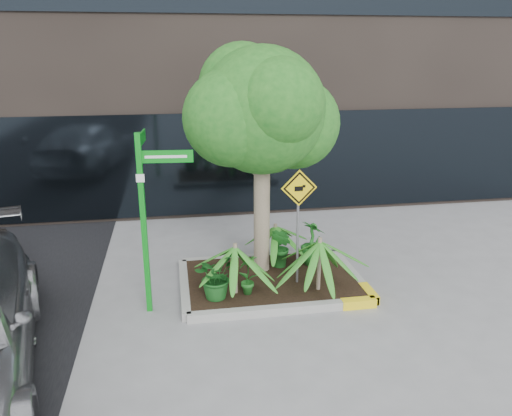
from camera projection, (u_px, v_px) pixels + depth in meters
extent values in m
plane|color=gray|center=(263.00, 293.00, 9.00)|extent=(80.00, 80.00, 0.00)
cube|color=#9E9E99|center=(260.00, 258.00, 10.33)|extent=(3.20, 0.15, 0.15)
cube|color=#9E9E99|center=(284.00, 310.00, 8.26)|extent=(3.20, 0.15, 0.15)
cube|color=#9E9E99|center=(184.00, 287.00, 9.04)|extent=(0.15, 2.20, 0.15)
cube|color=#9E9E99|center=(353.00, 275.00, 9.55)|extent=(0.15, 2.20, 0.15)
cube|color=yellow|center=(359.00, 303.00, 8.47)|extent=(0.60, 0.17, 0.15)
cube|color=black|center=(271.00, 279.00, 9.28)|extent=(3.05, 2.05, 0.06)
cylinder|color=gray|center=(262.00, 207.00, 9.26)|extent=(0.30, 0.30, 2.80)
cylinder|color=gray|center=(267.00, 152.00, 8.96)|extent=(0.53, 0.15, 0.91)
sphere|color=#1C601B|center=(262.00, 111.00, 8.72)|extent=(2.24, 2.24, 2.24)
sphere|color=#1C601B|center=(294.00, 123.00, 9.17)|extent=(1.68, 1.68, 1.68)
sphere|color=#1C601B|center=(232.00, 118.00, 8.48)|extent=(1.68, 1.68, 1.68)
sphere|color=#1C601B|center=(280.00, 103.00, 8.17)|extent=(1.49, 1.49, 1.49)
sphere|color=#1C601B|center=(242.00, 87.00, 9.00)|extent=(1.59, 1.59, 1.59)
cylinder|color=gray|center=(319.00, 264.00, 8.67)|extent=(0.07, 0.07, 0.97)
cylinder|color=gray|center=(235.00, 268.00, 8.55)|extent=(0.07, 0.07, 0.92)
cylinder|color=gray|center=(275.00, 243.00, 9.87)|extent=(0.07, 0.07, 0.79)
imported|color=#18561C|center=(215.00, 276.00, 8.41)|extent=(0.98, 0.98, 0.80)
imported|color=#206B21|center=(313.00, 243.00, 9.74)|extent=(0.67, 0.67, 0.89)
imported|color=#206820|center=(248.00, 274.00, 8.56)|extent=(0.55, 0.55, 0.74)
imported|color=#1C631F|center=(281.00, 247.00, 9.59)|extent=(0.59, 0.59, 0.82)
cube|color=#0D921C|center=(144.00, 226.00, 7.95)|extent=(0.09, 0.09, 3.00)
cube|color=#0D921C|center=(166.00, 157.00, 7.64)|extent=(0.84, 0.10, 0.19)
cube|color=#0D921C|center=(141.00, 139.00, 7.93)|extent=(0.10, 0.84, 0.19)
cube|color=white|center=(166.00, 157.00, 7.62)|extent=(0.64, 0.06, 0.04)
cube|color=white|center=(140.00, 139.00, 7.92)|extent=(0.06, 0.64, 0.04)
cube|color=white|center=(140.00, 178.00, 7.66)|extent=(0.13, 0.01, 0.13)
cylinder|color=slate|center=(298.00, 232.00, 8.83)|extent=(0.05, 0.13, 1.93)
cube|color=yellow|center=(299.00, 188.00, 8.57)|extent=(0.65, 0.03, 0.64)
cube|color=black|center=(299.00, 188.00, 8.56)|extent=(0.57, 0.02, 0.57)
cube|color=yellow|center=(299.00, 188.00, 8.55)|extent=(0.49, 0.01, 0.49)
cube|color=black|center=(299.00, 189.00, 8.55)|extent=(0.15, 0.01, 0.09)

